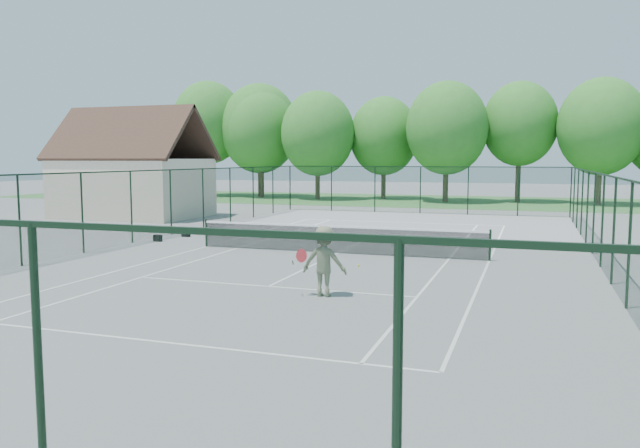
{
  "coord_description": "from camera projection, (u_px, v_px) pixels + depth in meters",
  "views": [
    {
      "loc": [
        6.81,
        -21.97,
        3.53
      ],
      "look_at": [
        0.0,
        -2.0,
        1.3
      ],
      "focal_mm": 35.0,
      "sensor_mm": 36.0,
      "label": 1
    }
  ],
  "objects": [
    {
      "name": "tree_line_far",
      "position": [
        446.0,
        128.0,
        50.84
      ],
      "size": [
        39.4,
        6.4,
        9.7
      ],
      "color": "#483421",
      "rests_on": "ground"
    },
    {
      "name": "court_lines",
      "position": [
        337.0,
        253.0,
        23.23
      ],
      "size": [
        11.05,
        23.85,
        0.01
      ],
      "color": "white",
      "rests_on": "ground"
    },
    {
      "name": "sports_bag_b",
      "position": [
        186.0,
        234.0,
        28.12
      ],
      "size": [
        0.37,
        0.24,
        0.27
      ],
      "primitive_type": "cube",
      "rotation": [
        0.0,
        0.0,
        -0.08
      ],
      "color": "black",
      "rests_on": "ground"
    },
    {
      "name": "grass_far",
      "position": [
        445.0,
        201.0,
        51.47
      ],
      "size": [
        80.0,
        16.0,
        0.01
      ],
      "primitive_type": "cube",
      "color": "#407C39",
      "rests_on": "ground"
    },
    {
      "name": "ground",
      "position": [
        337.0,
        253.0,
        23.23
      ],
      "size": [
        140.0,
        140.0,
        0.0
      ],
      "primitive_type": "plane",
      "color": "gray",
      "rests_on": "ground"
    },
    {
      "name": "tennis_net",
      "position": [
        337.0,
        238.0,
        23.17
      ],
      "size": [
        11.08,
        0.08,
        1.1
      ],
      "color": "black",
      "rests_on": "ground"
    },
    {
      "name": "sports_bag_a",
      "position": [
        158.0,
        238.0,
        26.56
      ],
      "size": [
        0.39,
        0.29,
        0.28
      ],
      "primitive_type": "cube",
      "rotation": [
        0.0,
        0.0,
        -0.24
      ],
      "color": "black",
      "rests_on": "ground"
    },
    {
      "name": "tennis_player",
      "position": [
        324.0,
        261.0,
        15.94
      ],
      "size": [
        1.71,
        0.86,
        1.81
      ],
      "color": "#5B5F45",
      "rests_on": "ground"
    },
    {
      "name": "utility_building",
      "position": [
        133.0,
        165.0,
        37.45
      ],
      "size": [
        8.6,
        6.27,
        6.63
      ],
      "color": "beige",
      "rests_on": "ground"
    },
    {
      "name": "fence_enclosure",
      "position": [
        337.0,
        212.0,
        23.07
      ],
      "size": [
        18.05,
        36.05,
        3.02
      ],
      "color": "#1A3420",
      "rests_on": "ground"
    }
  ]
}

